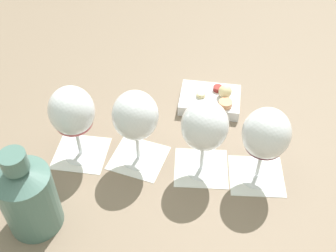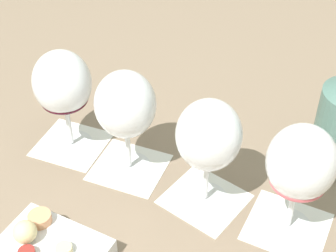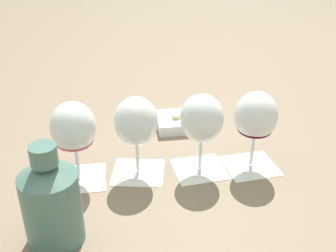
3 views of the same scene
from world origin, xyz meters
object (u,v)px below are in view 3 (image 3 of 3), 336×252
object	(u,v)px
wine_glass_0	(74,130)
snack_dish	(185,120)
wine_glass_2	(202,122)
wine_glass_1	(136,125)
wine_glass_3	(256,119)
ceramic_vase	(51,201)

from	to	relation	value
wine_glass_0	snack_dish	world-z (taller)	wine_glass_0
wine_glass_2	snack_dish	distance (m)	0.24
wine_glass_0	snack_dish	xyz separation A→B (m)	(0.35, -0.05, -0.11)
wine_glass_1	snack_dish	world-z (taller)	wine_glass_1
wine_glass_3	snack_dish	xyz separation A→B (m)	(0.07, 0.23, -0.11)
wine_glass_1	ceramic_vase	size ratio (longest dim) A/B	0.93
wine_glass_1	wine_glass_2	size ratio (longest dim) A/B	1.00
wine_glass_0	wine_glass_1	size ratio (longest dim) A/B	1.00
ceramic_vase	wine_glass_3	bearing A→B (deg)	-23.22
wine_glass_0	wine_glass_1	xyz separation A→B (m)	(0.10, -0.09, -0.00)
wine_glass_0	ceramic_vase	size ratio (longest dim) A/B	0.93
wine_glass_0	wine_glass_1	distance (m)	0.13
wine_glass_1	wine_glass_2	world-z (taller)	same
wine_glass_1	wine_glass_3	xyz separation A→B (m)	(0.18, -0.20, 0.00)
wine_glass_3	ceramic_vase	bearing A→B (deg)	156.78
wine_glass_0	wine_glass_2	xyz separation A→B (m)	(0.19, -0.20, -0.00)
wine_glass_1	wine_glass_2	xyz separation A→B (m)	(0.09, -0.11, 0.00)
wine_glass_1	wine_glass_3	world-z (taller)	same
wine_glass_0	snack_dish	distance (m)	0.37
wine_glass_0	wine_glass_2	bearing A→B (deg)	-46.16
wine_glass_2	ceramic_vase	size ratio (longest dim) A/B	0.93
wine_glass_2	snack_dish	size ratio (longest dim) A/B	1.02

